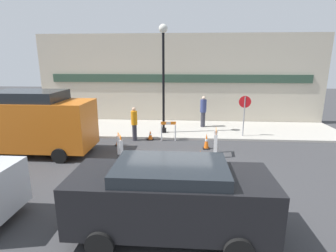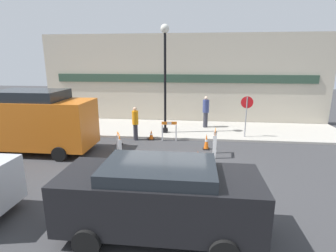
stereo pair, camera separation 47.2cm
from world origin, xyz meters
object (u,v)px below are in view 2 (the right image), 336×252
at_px(streetlamp_post, 165,65).
at_px(stop_sign, 246,110).
at_px(person_pedestrian, 206,111).
at_px(work_van, 33,119).
at_px(parked_car_1, 159,195).
at_px(person_worker, 135,122).

distance_m(streetlamp_post, stop_sign, 4.69).
bearing_deg(stop_sign, person_pedestrian, -34.38).
relative_size(stop_sign, work_van, 0.41).
relative_size(streetlamp_post, parked_car_1, 1.24).
bearing_deg(stop_sign, streetlamp_post, 2.78).
bearing_deg(parked_car_1, person_worker, 107.30).
bearing_deg(work_van, streetlamp_post, 32.56).
distance_m(person_pedestrian, parked_car_1, 9.85).
xyz_separation_m(stop_sign, person_worker, (-5.51, -0.85, -0.58)).
height_order(streetlamp_post, person_worker, streetlamp_post).
distance_m(streetlamp_post, parked_car_1, 8.81).
distance_m(person_worker, person_pedestrian, 4.42).
relative_size(person_worker, work_van, 0.33).
bearing_deg(stop_sign, parked_car_1, 75.46).
bearing_deg(streetlamp_post, person_worker, -138.06).
bearing_deg(parked_car_1, streetlamp_post, 95.94).
relative_size(streetlamp_post, stop_sign, 2.67).
height_order(person_worker, work_van, work_van).
distance_m(stop_sign, work_van, 9.91).
bearing_deg(stop_sign, person_worker, 16.59).
bearing_deg(person_pedestrian, stop_sign, 171.96).
bearing_deg(person_worker, stop_sign, 47.55).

